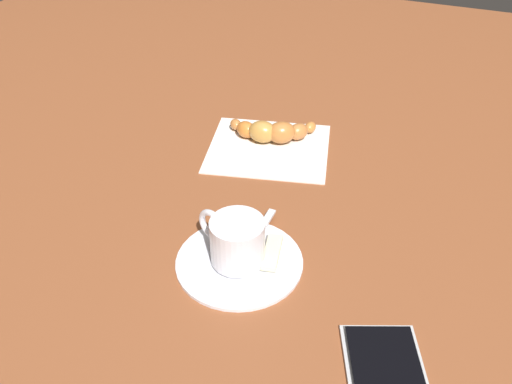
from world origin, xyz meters
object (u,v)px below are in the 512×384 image
Objects in this scene: teaspoon at (246,252)px; croissant at (272,131)px; napkin at (269,148)px; espresso_cup at (236,240)px; cell_phone at (389,382)px; sugar_packet at (272,252)px; saucer at (239,260)px.

teaspoon is 0.93× the size of croissant.
croissant reaches higher than napkin.
cell_phone is (0.09, 0.19, -0.03)m from espresso_cup.
espresso_cup reaches higher than teaspoon.
teaspoon reaches higher than cell_phone.
napkin is 0.03m from croissant.
sugar_packet is 0.19m from cell_phone.
napkin is at bearing 7.71° from croissant.
cell_phone is at bearing 63.77° from saucer.
cell_phone is (0.10, 0.18, -0.01)m from teaspoon.
saucer is 1.16× the size of teaspoon.
cell_phone is at bearing 35.15° from croissant.
croissant is (-0.26, -0.06, 0.01)m from saucer.
croissant is (-0.24, -0.09, 0.01)m from sugar_packet.
cell_phone is at bearing -137.77° from sugar_packet.
espresso_cup reaches higher than sugar_packet.
espresso_cup is 0.22m from cell_phone.
sugar_packet is 0.24m from napkin.
saucer is 0.98× the size of cell_phone.
teaspoon is (-0.01, 0.01, -0.02)m from espresso_cup.
saucer is 2.57× the size of sugar_packet.
saucer is at bearing 13.01° from croissant.
croissant is (-0.26, -0.06, -0.02)m from espresso_cup.
espresso_cup reaches higher than saucer.
croissant is at bearing -166.99° from saucer.
teaspoon is 0.71× the size of napkin.
espresso_cup is at bearing 12.37° from croissant.
cell_phone is (0.09, 0.19, 0.00)m from saucer.
saucer is at bearing 109.69° from sugar_packet.
teaspoon reaches higher than napkin.
croissant reaches higher than sugar_packet.
croissant is at bearing 9.06° from sugar_packet.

